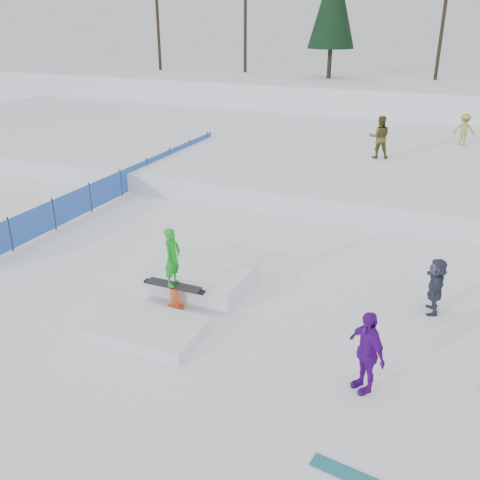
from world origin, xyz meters
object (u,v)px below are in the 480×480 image
at_px(walker_olive, 380,137).
at_px(walker_ygreen, 464,129).
at_px(safety_fence, 121,183).
at_px(spectator_dark, 436,286).
at_px(jib_rail_feature, 186,288).
at_px(spectator_purple, 366,351).

xyz_separation_m(walker_olive, walker_ygreen, (3.30, 4.09, -0.17)).
bearing_deg(safety_fence, spectator_dark, -20.46).
height_order(spectator_dark, jib_rail_feature, jib_rail_feature).
xyz_separation_m(walker_olive, spectator_purple, (2.35, -14.89, -0.87)).
distance_m(spectator_purple, jib_rail_feature, 5.11).
bearing_deg(walker_olive, spectator_purple, 83.32).
relative_size(walker_ygreen, spectator_dark, 1.06).
bearing_deg(walker_ygreen, jib_rail_feature, 70.01).
bearing_deg(spectator_purple, safety_fence, -173.23).
bearing_deg(jib_rail_feature, spectator_purple, -20.25).
bearing_deg(walker_ygreen, spectator_dark, 88.46).
bearing_deg(walker_olive, walker_ygreen, -144.49).
bearing_deg(safety_fence, jib_rail_feature, -45.01).
bearing_deg(spectator_dark, walker_olive, -168.97).
relative_size(walker_olive, jib_rail_feature, 0.41).
height_order(walker_ygreen, jib_rail_feature, walker_ygreen).
distance_m(walker_olive, spectator_purple, 15.10).
height_order(safety_fence, spectator_dark, spectator_dark).
height_order(spectator_purple, jib_rail_feature, jib_rail_feature).
distance_m(safety_fence, spectator_dark, 12.78).
distance_m(walker_olive, jib_rail_feature, 13.42).
bearing_deg(walker_olive, jib_rail_feature, 63.90).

